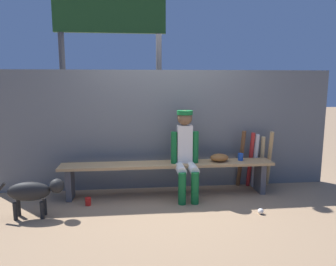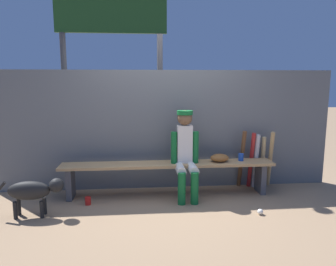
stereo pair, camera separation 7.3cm
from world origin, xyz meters
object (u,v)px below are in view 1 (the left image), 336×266
(bat_aluminum_red, at_px, (250,160))
(baseball, at_px, (261,211))
(dugout_bench, at_px, (168,169))
(bat_wood_tan, at_px, (269,159))
(dog, at_px, (34,192))
(player_seated, at_px, (186,151))
(bat_wood_dark, at_px, (241,159))
(baseball_glove, at_px, (219,158))
(bat_wood_natural, at_px, (262,161))
(cup_on_ground, at_px, (88,201))
(cup_on_bench, at_px, (241,157))
(bat_aluminum_silver, at_px, (255,161))
(scoreboard, at_px, (114,36))

(bat_aluminum_red, relative_size, baseball, 12.21)
(dugout_bench, distance_m, bat_wood_tan, 1.68)
(dog, bearing_deg, player_seated, 13.87)
(bat_wood_dark, distance_m, dog, 3.06)
(dugout_bench, relative_size, baseball_glove, 11.26)
(baseball_glove, distance_m, dog, 2.61)
(bat_aluminum_red, bearing_deg, bat_wood_dark, 176.93)
(baseball_glove, distance_m, bat_wood_natural, 0.84)
(player_seated, bearing_deg, bat_aluminum_red, 16.77)
(bat_aluminum_red, bearing_deg, baseball, -102.66)
(bat_aluminum_red, xyz_separation_m, cup_on_ground, (-2.49, -0.50, -0.40))
(bat_wood_tan, relative_size, cup_on_bench, 8.44)
(baseball, bearing_deg, bat_wood_natural, 67.84)
(player_seated, bearing_deg, bat_aluminum_silver, 14.62)
(bat_aluminum_red, xyz_separation_m, cup_on_bench, (-0.23, -0.19, 0.10))
(dugout_bench, bearing_deg, scoreboard, 124.72)
(dog, bearing_deg, bat_wood_natural, 14.74)
(dugout_bench, xyz_separation_m, cup_on_ground, (-1.14, -0.28, -0.34))
(player_seated, bearing_deg, scoreboard, 129.59)
(cup_on_ground, bearing_deg, baseball_glove, 8.31)
(player_seated, relative_size, bat_aluminum_silver, 1.46)
(bat_wood_natural, height_order, baseball, bat_wood_natural)
(player_seated, distance_m, scoreboard, 2.40)
(bat_wood_tan, bearing_deg, dugout_bench, -172.17)
(bat_wood_dark, height_order, cup_on_bench, bat_wood_dark)
(scoreboard, bearing_deg, bat_wood_tan, -20.59)
(dugout_bench, height_order, bat_wood_natural, bat_wood_natural)
(bat_aluminum_silver, bearing_deg, cup_on_bench, -151.95)
(cup_on_bench, height_order, dog, cup_on_bench)
(bat_wood_dark, relative_size, dog, 1.11)
(bat_wood_dark, bearing_deg, baseball, -94.26)
(scoreboard, bearing_deg, bat_wood_dark, -24.88)
(baseball, bearing_deg, scoreboard, 134.21)
(bat_wood_tan, distance_m, baseball, 1.25)
(player_seated, xyz_separation_m, cup_on_bench, (0.87, 0.15, -0.15))
(baseball_glove, distance_m, baseball, 1.02)
(bat_wood_dark, distance_m, baseball, 1.13)
(bat_aluminum_silver, xyz_separation_m, baseball, (-0.30, -1.01, -0.40))
(cup_on_ground, distance_m, cup_on_bench, 2.33)
(bat_aluminum_red, distance_m, bat_aluminum_silver, 0.07)
(baseball_glove, xyz_separation_m, bat_wood_dark, (0.42, 0.23, -0.09))
(dugout_bench, xyz_separation_m, baseball, (1.12, -0.82, -0.36))
(baseball_glove, bearing_deg, dugout_bench, 180.00)
(player_seated, height_order, bat_aluminum_silver, player_seated)
(dog, bearing_deg, dugout_bench, 19.02)
(player_seated, bearing_deg, cup_on_ground, -173.02)
(bat_wood_natural, height_order, dog, bat_wood_natural)
(dugout_bench, bearing_deg, bat_aluminum_silver, 7.84)
(bat_aluminum_red, xyz_separation_m, bat_aluminum_silver, (0.07, -0.03, -0.01))
(bat_wood_dark, height_order, bat_wood_tan, bat_wood_dark)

